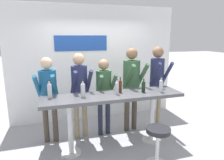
# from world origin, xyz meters

# --- Properties ---
(ground_plane) EXTENTS (40.00, 40.00, 0.00)m
(ground_plane) POSITION_xyz_m (0.00, 0.00, 0.00)
(ground_plane) COLOR #9E9EA3
(back_wall) EXTENTS (4.16, 0.12, 2.82)m
(back_wall) POSITION_xyz_m (-0.00, 1.57, 1.41)
(back_wall) COLOR white
(back_wall) RESTS_ON ground_plane
(tasting_table) EXTENTS (2.56, 0.62, 1.04)m
(tasting_table) POSITION_xyz_m (0.00, 0.00, 0.89)
(tasting_table) COLOR #4C4C51
(tasting_table) RESTS_ON ground_plane
(bar_stool) EXTENTS (0.41, 0.41, 0.66)m
(bar_stool) POSITION_xyz_m (0.51, -0.75, 0.44)
(bar_stool) COLOR silver
(bar_stool) RESTS_ON ground_plane
(person_far_left) EXTENTS (0.45, 0.57, 1.70)m
(person_far_left) POSITION_xyz_m (-1.14, 0.55, 1.06)
(person_far_left) COLOR #473D33
(person_far_left) RESTS_ON ground_plane
(person_left) EXTENTS (0.42, 0.55, 1.76)m
(person_left) POSITION_xyz_m (-0.53, 0.55, 1.11)
(person_left) COLOR gray
(person_left) RESTS_ON ground_plane
(person_center_left) EXTENTS (0.41, 0.52, 1.62)m
(person_center_left) POSITION_xyz_m (-0.04, 0.54, 1.02)
(person_center_left) COLOR #23283D
(person_center_left) RESTS_ON ground_plane
(person_center) EXTENTS (0.49, 0.62, 1.84)m
(person_center) POSITION_xyz_m (0.58, 0.57, 1.15)
(person_center) COLOR #473D33
(person_center) RESTS_ON ground_plane
(person_center_right) EXTENTS (0.37, 0.54, 1.86)m
(person_center_right) POSITION_xyz_m (1.19, 0.56, 1.18)
(person_center_right) COLOR gray
(person_center_right) RESTS_ON ground_plane
(wine_bottle_0) EXTENTS (0.07, 0.07, 0.29)m
(wine_bottle_0) POSITION_xyz_m (0.07, 0.00, 1.18)
(wine_bottle_0) COLOR #B7BCC1
(wine_bottle_0) RESTS_ON tasting_table
(wine_bottle_1) EXTENTS (0.07, 0.07, 0.30)m
(wine_bottle_1) POSITION_xyz_m (0.90, -0.11, 1.18)
(wine_bottle_1) COLOR #B7BCC1
(wine_bottle_1) RESTS_ON tasting_table
(wine_bottle_2) EXTENTS (0.07, 0.07, 0.32)m
(wine_bottle_2) POSITION_xyz_m (-1.10, 0.11, 1.19)
(wine_bottle_2) COLOR #B7BCC1
(wine_bottle_2) RESTS_ON tasting_table
(wine_bottle_3) EXTENTS (0.07, 0.07, 0.26)m
(wine_bottle_3) POSITION_xyz_m (0.58, -0.02, 1.16)
(wine_bottle_3) COLOR black
(wine_bottle_3) RESTS_ON tasting_table
(wine_bottle_4) EXTENTS (0.08, 0.08, 0.30)m
(wine_bottle_4) POSITION_xyz_m (-0.55, 0.01, 1.18)
(wine_bottle_4) COLOR #B7BCC1
(wine_bottle_4) RESTS_ON tasting_table
(wine_bottle_5) EXTENTS (0.06, 0.06, 0.29)m
(wine_bottle_5) POSITION_xyz_m (0.16, 0.10, 1.17)
(wine_bottle_5) COLOR #4C1E0F
(wine_bottle_5) RESTS_ON tasting_table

